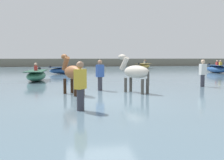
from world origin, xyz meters
name	(u,v)px	position (x,y,z in m)	size (l,w,h in m)	color
ground_plane	(101,107)	(0.00, 0.00, 0.00)	(120.00, 120.00, 0.00)	#756B56
water_surface	(86,79)	(0.00, 10.00, 0.14)	(90.00, 90.00, 0.29)	slate
horse_lead_chestnut	(73,73)	(-0.97, 1.26, 1.11)	(1.05, 1.67, 1.88)	brown
horse_trailing_pinto	(135,73)	(1.57, 1.38, 1.11)	(1.22, 1.58, 1.87)	beige
boat_mid_outer	(216,69)	(12.67, 13.97, 0.65)	(1.67, 3.77, 1.21)	#28518E
boat_near_starboard	(67,70)	(-1.45, 14.45, 0.59)	(3.31, 2.12, 1.09)	#28518E
boat_far_offshore	(36,76)	(-3.20, 7.71, 0.61)	(1.10, 3.30, 1.12)	#337556
boat_mid_channel	(144,66)	(8.14, 23.40, 0.62)	(3.01, 3.56, 1.14)	gold
person_onlooker_right	(203,75)	(5.41, 3.02, 0.87)	(0.35, 0.26, 1.63)	#383842
person_wading_mid	(100,77)	(0.22, 2.33, 0.87)	(0.38, 0.33, 1.63)	#383842
person_wading_close	(80,89)	(-0.77, -1.92, 0.87)	(0.36, 0.37, 1.63)	#383842
far_shoreline	(78,63)	(0.00, 34.46, 0.77)	(80.00, 2.40, 1.55)	#706B5B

